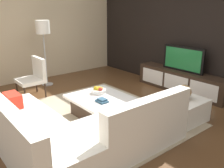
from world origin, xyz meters
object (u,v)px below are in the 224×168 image
at_px(floor_lamp, 43,31).
at_px(decorative_ball, 184,92).
at_px(book_stack, 102,101).
at_px(coffee_table, 100,106).
at_px(sectional_couch, 71,131).
at_px(ottoman, 182,109).
at_px(fruit_bowl, 99,90).
at_px(media_console, 181,81).
at_px(television, 183,59).
at_px(accent_chair_near, 34,75).

relative_size(floor_lamp, decorative_ball, 6.38).
bearing_deg(book_stack, coffee_table, 150.36).
bearing_deg(sectional_couch, coffee_table, 122.35).
bearing_deg(book_stack, ottoman, 54.82).
relative_size(ottoman, fruit_bowl, 2.50).
distance_m(fruit_bowl, book_stack, 0.46).
bearing_deg(ottoman, fruit_bowl, -142.27).
bearing_deg(decorative_ball, media_console, 126.78).
bearing_deg(television, coffee_table, -92.49).
distance_m(ottoman, fruit_bowl, 1.56).
relative_size(sectional_couch, floor_lamp, 1.46).
relative_size(accent_chair_near, decorative_ball, 3.43).
distance_m(media_console, decorative_ball, 1.59).
distance_m(floor_lamp, book_stack, 2.78).
xyz_separation_m(television, floor_lamp, (-2.49, -2.24, 0.58)).
xyz_separation_m(sectional_couch, ottoman, (0.43, 2.00, -0.08)).
height_order(coffee_table, ottoman, ottoman).
relative_size(media_console, coffee_table, 2.19).
bearing_deg(floor_lamp, accent_chair_near, -42.58).
height_order(fruit_bowl, book_stack, fruit_bowl).
bearing_deg(accent_chair_near, book_stack, 7.10).
distance_m(media_console, sectional_couch, 3.30).
distance_m(accent_chair_near, ottoman, 3.22).
bearing_deg(floor_lamp, coffee_table, -1.48).
height_order(coffee_table, book_stack, book_stack).
distance_m(media_console, ottoman, 1.57).
distance_m(television, fruit_bowl, 2.25).
distance_m(sectional_couch, fruit_bowl, 1.33).
height_order(coffee_table, decorative_ball, decorative_ball).
xyz_separation_m(media_console, floor_lamp, (-2.49, -2.23, 1.12)).
xyz_separation_m(television, coffee_table, (-0.10, -2.30, -0.58)).
height_order(sectional_couch, floor_lamp, floor_lamp).
height_order(media_console, coffee_table, media_console).
bearing_deg(accent_chair_near, ottoman, 25.10).
bearing_deg(television, accent_chair_near, -123.77).
xyz_separation_m(media_console, coffee_table, (-0.10, -2.30, -0.05)).
relative_size(television, floor_lamp, 0.66).
bearing_deg(floor_lamp, media_console, 41.96).
height_order(fruit_bowl, decorative_ball, decorative_ball).
distance_m(coffee_table, ottoman, 1.47).
height_order(sectional_couch, decorative_ball, sectional_couch).
height_order(media_console, ottoman, media_console).
height_order(television, accent_chair_near, television).
bearing_deg(ottoman, coffee_table, -134.94).
relative_size(media_console, sectional_couch, 0.97).
distance_m(ottoman, book_stack, 1.44).
xyz_separation_m(sectional_couch, fruit_bowl, (-0.79, 1.06, 0.15)).
bearing_deg(decorative_ball, floor_lamp, -164.04).
height_order(coffee_table, accent_chair_near, accent_chair_near).
distance_m(television, coffee_table, 2.37).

